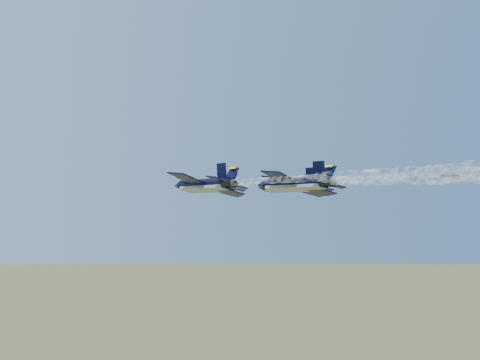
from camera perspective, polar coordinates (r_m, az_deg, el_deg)
jet_lead at (r=116.06m, az=-3.21°, el=-0.70°), size 13.96×18.19×4.99m
jet_left at (r=99.36m, az=-3.58°, el=-0.42°), size 13.96×18.19×4.99m
jet_right at (r=110.70m, az=4.69°, el=-0.61°), size 13.96×18.19×4.99m
jet_slot at (r=95.02m, az=5.07°, el=-0.33°), size 13.96×18.19×4.99m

